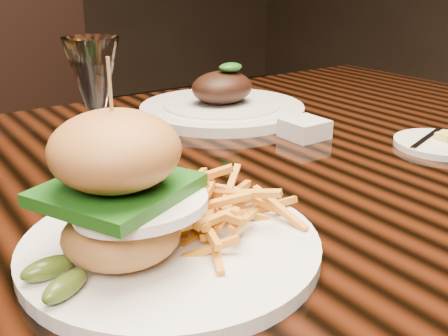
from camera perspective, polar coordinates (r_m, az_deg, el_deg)
dining_table at (r=0.79m, az=-2.95°, el=-4.74°), size 1.60×0.90×0.75m
burger_plate at (r=0.50m, az=-6.99°, el=-4.58°), size 0.29×0.29×0.20m
side_saucer at (r=0.89m, az=22.49°, el=2.45°), size 0.14×0.14×0.02m
ramekin at (r=0.88m, az=8.75°, el=4.26°), size 0.08×0.08×0.03m
wine_glass at (r=0.67m, az=-13.99°, el=9.45°), size 0.07×0.07×0.19m
far_dish at (r=1.01m, az=-0.20°, el=6.92°), size 0.31×0.31×0.10m
chair_far at (r=1.62m, az=-17.75°, el=2.87°), size 0.60×0.60×0.95m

